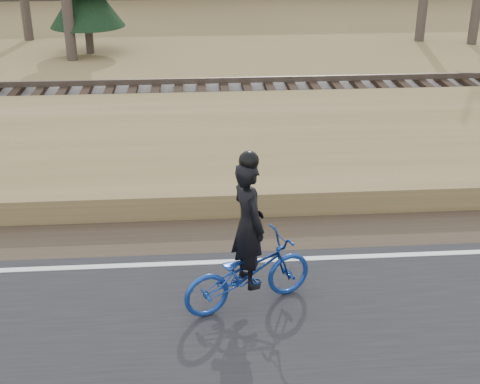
{
  "coord_description": "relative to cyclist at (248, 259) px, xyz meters",
  "views": [
    {
      "loc": [
        -0.3,
        -8.71,
        5.27
      ],
      "look_at": [
        0.41,
        0.5,
        1.1
      ],
      "focal_mm": 50.0,
      "sensor_mm": 36.0,
      "label": 1
    }
  ],
  "objects": [
    {
      "name": "ground",
      "position": [
        -0.41,
        0.96,
        -0.77
      ],
      "size": [
        120.0,
        120.0,
        0.0
      ],
      "primitive_type": "plane",
      "color": "olive",
      "rests_on": "ground"
    },
    {
      "name": "edge_line",
      "position": [
        -0.41,
        1.16,
        -0.71
      ],
      "size": [
        120.0,
        0.12,
        0.01
      ],
      "primitive_type": "cube",
      "color": "silver",
      "rests_on": "road"
    },
    {
      "name": "embankment",
      "position": [
        -0.41,
        5.16,
        -0.55
      ],
      "size": [
        120.0,
        5.0,
        0.44
      ],
      "primitive_type": "cube",
      "color": "olive",
      "rests_on": "ground"
    },
    {
      "name": "cyclist",
      "position": [
        0.0,
        0.0,
        0.0
      ],
      "size": [
        1.99,
        1.3,
        2.25
      ],
      "rotation": [
        0.0,
        0.0,
        1.95
      ],
      "color": "navy",
      "rests_on": "road"
    },
    {
      "name": "road",
      "position": [
        -0.41,
        -1.54,
        -0.74
      ],
      "size": [
        120.0,
        6.0,
        0.06
      ],
      "primitive_type": "cube",
      "color": "black",
      "rests_on": "ground"
    },
    {
      "name": "ballast",
      "position": [
        -0.41,
        8.96,
        -0.55
      ],
      "size": [
        120.0,
        3.0,
        0.45
      ],
      "primitive_type": "cube",
      "color": "slate",
      "rests_on": "ground"
    },
    {
      "name": "railroad",
      "position": [
        -0.41,
        8.96,
        -0.24
      ],
      "size": [
        120.0,
        2.4,
        0.29
      ],
      "color": "black",
      "rests_on": "ballast"
    },
    {
      "name": "shoulder",
      "position": [
        -0.41,
        2.16,
        -0.75
      ],
      "size": [
        120.0,
        1.6,
        0.04
      ],
      "primitive_type": "cube",
      "color": "#473A2B",
      "rests_on": "ground"
    }
  ]
}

